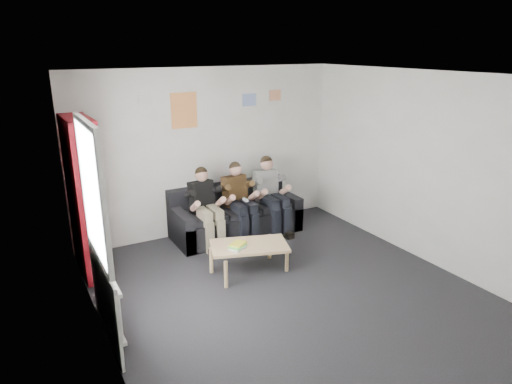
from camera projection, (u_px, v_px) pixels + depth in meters
room_shell at (294, 193)px, 5.39m from camera, size 5.00×5.00×5.00m
sofa at (235, 217)px, 7.59m from camera, size 2.10×0.86×0.81m
bookshelf at (86, 198)px, 6.09m from camera, size 0.32×0.97×2.15m
coffee_table at (249, 248)px, 6.25m from camera, size 1.04×0.57×0.42m
game_cases at (238, 246)px, 6.12m from camera, size 0.26×0.23×0.05m
person_left at (207, 208)px, 7.05m from camera, size 0.37×0.79×1.23m
person_middle at (240, 201)px, 7.32m from camera, size 0.37×0.80×1.24m
person_right at (271, 195)px, 7.59m from camera, size 0.39×0.83×1.27m
radiator at (113, 307)px, 4.87m from camera, size 0.10×0.64×0.60m
window at (99, 250)px, 4.62m from camera, size 0.05×1.30×2.36m
poster_large at (184, 110)px, 7.06m from camera, size 0.42×0.01×0.55m
poster_blue at (249, 100)px, 7.56m from camera, size 0.25×0.01×0.20m
poster_pink at (275, 95)px, 7.78m from camera, size 0.22×0.01×0.18m
poster_sign at (145, 100)px, 6.72m from camera, size 0.20×0.01×0.14m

